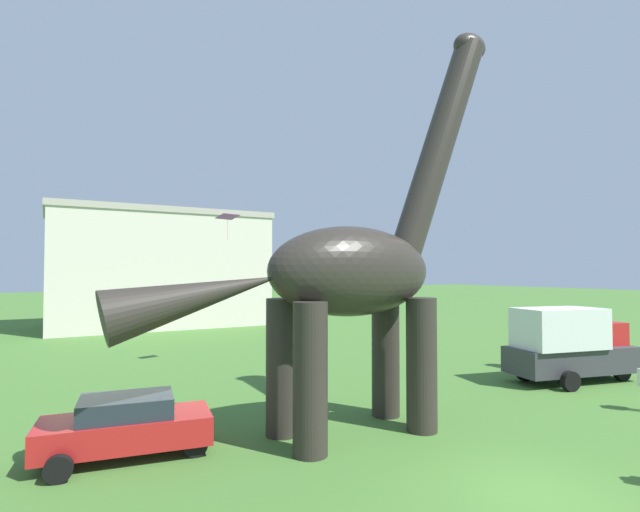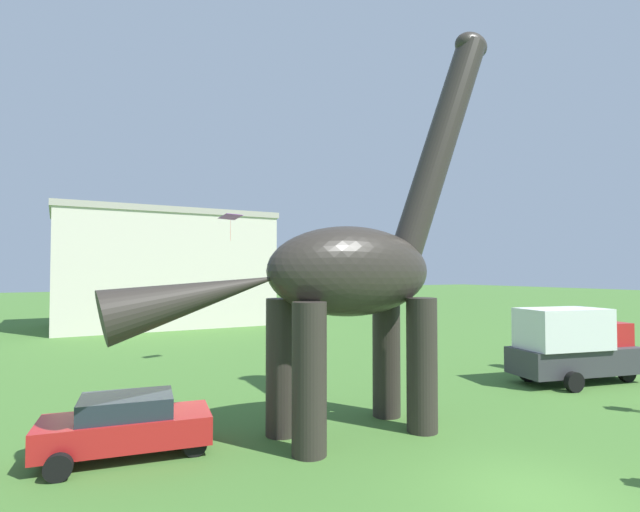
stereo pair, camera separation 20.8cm
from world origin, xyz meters
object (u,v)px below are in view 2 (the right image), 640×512
(dinosaur_sculpture, at_px, (350,271))
(parked_sedan_left, at_px, (126,424))
(parked_box_truck, at_px, (573,344))
(kite_high_left, at_px, (231,217))

(dinosaur_sculpture, distance_m, parked_sedan_left, 7.35)
(parked_sedan_left, height_order, parked_box_truck, parked_box_truck)
(dinosaur_sculpture, bearing_deg, parked_box_truck, -7.30)
(dinosaur_sculpture, distance_m, kite_high_left, 11.55)
(dinosaur_sculpture, distance_m, parked_box_truck, 12.35)
(parked_box_truck, bearing_deg, parked_sedan_left, -168.97)
(kite_high_left, bearing_deg, dinosaur_sculpture, -90.04)
(dinosaur_sculpture, height_order, parked_box_truck, dinosaur_sculpture)
(dinosaur_sculpture, bearing_deg, parked_sedan_left, 155.64)
(dinosaur_sculpture, relative_size, kite_high_left, 10.16)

